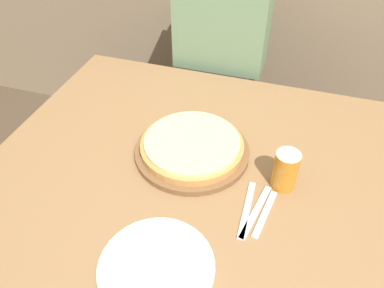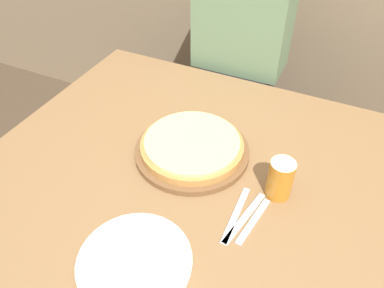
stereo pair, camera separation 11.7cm
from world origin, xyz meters
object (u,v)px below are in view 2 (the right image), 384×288
beer_glass (281,178)px  dinner_plate (135,262)px  fork (236,215)px  spoon (253,221)px  pizza_on_board (192,147)px  diner_person (238,75)px  dinner_knife (244,218)px

beer_glass → dinner_plate: size_ratio=0.43×
fork → spoon: (0.05, 0.00, 0.00)m
dinner_plate → pizza_on_board: bearing=95.9°
beer_glass → diner_person: diner_person is taller
dinner_knife → dinner_plate: bearing=-128.9°
fork → dinner_knife: bearing=0.0°
pizza_on_board → diner_person: diner_person is taller
beer_glass → diner_person: bearing=117.9°
pizza_on_board → spoon: size_ratio=2.11×
fork → spoon: 0.05m
fork → diner_person: (-0.28, 0.80, -0.08)m
beer_glass → fork: 0.16m
pizza_on_board → dinner_knife: size_ratio=1.81×
pizza_on_board → dinner_knife: bearing=-35.9°
beer_glass → dinner_knife: 0.15m
dinner_plate → spoon: 0.33m
dinner_plate → dinner_knife: 0.31m
dinner_plate → fork: 0.30m
fork → spoon: bearing=0.0°
dinner_knife → fork: bearing=180.0°
beer_glass → dinner_plate: (-0.25, -0.37, -0.06)m
fork → spoon: size_ratio=1.17×
diner_person → pizza_on_board: bearing=-84.0°
pizza_on_board → beer_glass: beer_glass is taller
pizza_on_board → dinner_knife: (0.24, -0.17, -0.02)m
beer_glass → dinner_knife: (-0.06, -0.12, -0.06)m
dinner_knife → spoon: (0.02, 0.00, 0.00)m
pizza_on_board → beer_glass: size_ratio=3.00×
pizza_on_board → spoon: (0.26, -0.17, -0.02)m
fork → pizza_on_board: bearing=141.0°
pizza_on_board → fork: size_ratio=1.80×
pizza_on_board → spoon: 0.31m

